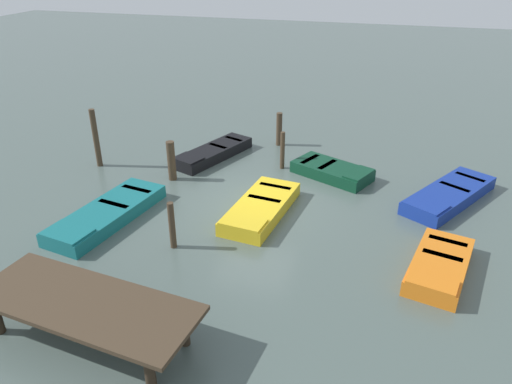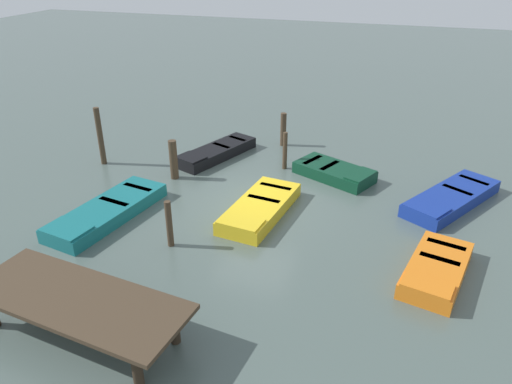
% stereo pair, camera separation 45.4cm
% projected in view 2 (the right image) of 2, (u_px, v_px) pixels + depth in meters
% --- Properties ---
extents(ground_plane, '(80.00, 80.00, 0.00)m').
position_uv_depth(ground_plane, '(256.00, 202.00, 15.32)').
color(ground_plane, '#4C5B56').
extents(dock_segment, '(4.86, 2.27, 0.95)m').
position_uv_depth(dock_segment, '(78.00, 302.00, 9.77)').
color(dock_segment, '#423323').
rests_on(dock_segment, ground_plane).
extents(rowboat_orange, '(1.81, 2.94, 0.46)m').
position_uv_depth(rowboat_orange, '(436.00, 270.00, 11.78)').
color(rowboat_orange, orange).
rests_on(rowboat_orange, ground_plane).
extents(rowboat_black, '(2.20, 3.60, 0.46)m').
position_uv_depth(rowboat_black, '(216.00, 152.00, 18.42)').
color(rowboat_black, black).
rests_on(rowboat_black, ground_plane).
extents(rowboat_yellow, '(1.73, 3.50, 0.46)m').
position_uv_depth(rowboat_yellow, '(260.00, 208.00, 14.52)').
color(rowboat_yellow, gold).
rests_on(rowboat_yellow, ground_plane).
extents(rowboat_teal, '(2.00, 4.11, 0.46)m').
position_uv_depth(rowboat_teal, '(107.00, 211.00, 14.33)').
color(rowboat_teal, '#14666B').
rests_on(rowboat_teal, ground_plane).
extents(rowboat_dark_green, '(2.99, 2.30, 0.46)m').
position_uv_depth(rowboat_dark_green, '(335.00, 172.00, 16.81)').
color(rowboat_dark_green, '#0C3823').
rests_on(rowboat_dark_green, ground_plane).
extents(rowboat_blue, '(3.05, 3.98, 0.46)m').
position_uv_depth(rowboat_blue, '(451.00, 198.00, 15.09)').
color(rowboat_blue, navy).
rests_on(rowboat_blue, ground_plane).
extents(mooring_piling_far_right, '(0.28, 0.28, 1.39)m').
position_uv_depth(mooring_piling_far_right, '(173.00, 160.00, 16.56)').
color(mooring_piling_far_right, '#423323').
rests_on(mooring_piling_far_right, ground_plane).
extents(mooring_piling_mid_right, '(0.20, 0.20, 2.14)m').
position_uv_depth(mooring_piling_mid_right, '(100.00, 136.00, 17.51)').
color(mooring_piling_mid_right, '#423323').
rests_on(mooring_piling_mid_right, ground_plane).
extents(mooring_piling_near_right, '(0.17, 0.17, 1.35)m').
position_uv_depth(mooring_piling_near_right, '(169.00, 224.00, 12.81)').
color(mooring_piling_near_right, '#423323').
rests_on(mooring_piling_near_right, ground_plane).
extents(mooring_piling_mid_left, '(0.16, 0.16, 1.38)m').
position_uv_depth(mooring_piling_mid_left, '(285.00, 151.00, 17.28)').
color(mooring_piling_mid_left, '#423323').
rests_on(mooring_piling_mid_left, ground_plane).
extents(mooring_piling_center, '(0.23, 0.23, 1.34)m').
position_uv_depth(mooring_piling_center, '(283.00, 129.00, 19.33)').
color(mooring_piling_center, '#423323').
rests_on(mooring_piling_center, ground_plane).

